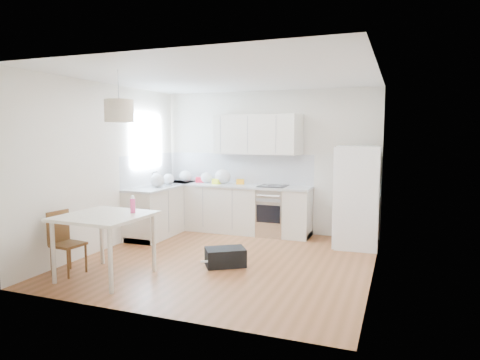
# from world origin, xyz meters

# --- Properties ---
(floor) EXTENTS (4.20, 4.20, 0.00)m
(floor) POSITION_xyz_m (0.00, 0.00, 0.00)
(floor) COLOR brown
(floor) RESTS_ON ground
(ceiling) EXTENTS (4.20, 4.20, 0.00)m
(ceiling) POSITION_xyz_m (0.00, 0.00, 2.70)
(ceiling) COLOR white
(ceiling) RESTS_ON wall_back
(wall_back) EXTENTS (4.20, 0.00, 4.20)m
(wall_back) POSITION_xyz_m (0.00, 2.10, 1.35)
(wall_back) COLOR silver
(wall_back) RESTS_ON floor
(wall_left) EXTENTS (0.00, 4.20, 4.20)m
(wall_left) POSITION_xyz_m (-2.10, 0.00, 1.35)
(wall_left) COLOR silver
(wall_left) RESTS_ON floor
(wall_right) EXTENTS (0.00, 4.20, 4.20)m
(wall_right) POSITION_xyz_m (2.10, 0.00, 1.35)
(wall_right) COLOR silver
(wall_right) RESTS_ON floor
(window_glassblock) EXTENTS (0.02, 1.00, 1.00)m
(window_glassblock) POSITION_xyz_m (-2.09, 1.15, 1.75)
(window_glassblock) COLOR #BFE0F9
(window_glassblock) RESTS_ON wall_left
(cabinets_back) EXTENTS (3.00, 0.60, 0.88)m
(cabinets_back) POSITION_xyz_m (-0.60, 1.80, 0.44)
(cabinets_back) COLOR silver
(cabinets_back) RESTS_ON floor
(cabinets_left) EXTENTS (0.60, 1.80, 0.88)m
(cabinets_left) POSITION_xyz_m (-1.80, 1.20, 0.44)
(cabinets_left) COLOR silver
(cabinets_left) RESTS_ON floor
(counter_back) EXTENTS (3.02, 0.64, 0.04)m
(counter_back) POSITION_xyz_m (-0.60, 1.80, 0.90)
(counter_back) COLOR #B9BCBE
(counter_back) RESTS_ON cabinets_back
(counter_left) EXTENTS (0.64, 1.82, 0.04)m
(counter_left) POSITION_xyz_m (-1.80, 1.20, 0.90)
(counter_left) COLOR #B9BCBE
(counter_left) RESTS_ON cabinets_left
(backsplash_back) EXTENTS (3.00, 0.01, 0.58)m
(backsplash_back) POSITION_xyz_m (-0.60, 2.09, 1.21)
(backsplash_back) COLOR silver
(backsplash_back) RESTS_ON wall_back
(backsplash_left) EXTENTS (0.01, 1.80, 0.58)m
(backsplash_left) POSITION_xyz_m (-2.09, 1.20, 1.21)
(backsplash_left) COLOR silver
(backsplash_left) RESTS_ON wall_left
(upper_cabinets) EXTENTS (1.70, 0.32, 0.75)m
(upper_cabinets) POSITION_xyz_m (-0.15, 1.94, 1.88)
(upper_cabinets) COLOR silver
(upper_cabinets) RESTS_ON wall_back
(range_oven) EXTENTS (0.50, 0.61, 0.88)m
(range_oven) POSITION_xyz_m (0.20, 1.80, 0.44)
(range_oven) COLOR silver
(range_oven) RESTS_ON floor
(sink) EXTENTS (0.50, 0.80, 0.16)m
(sink) POSITION_xyz_m (-1.80, 1.15, 0.92)
(sink) COLOR silver
(sink) RESTS_ON counter_left
(refrigerator) EXTENTS (0.85, 0.88, 1.69)m
(refrigerator) POSITION_xyz_m (1.75, 1.55, 0.84)
(refrigerator) COLOR white
(refrigerator) RESTS_ON floor
(dining_table) EXTENTS (1.10, 1.10, 0.84)m
(dining_table) POSITION_xyz_m (-1.19, -1.26, 0.74)
(dining_table) COLOR beige
(dining_table) RESTS_ON floor
(dining_chair) EXTENTS (0.39, 0.39, 0.85)m
(dining_chair) POSITION_xyz_m (-1.74, -1.33, 0.43)
(dining_chair) COLOR #4D3117
(dining_chair) RESTS_ON floor
(drink_bottle) EXTENTS (0.08, 0.08, 0.23)m
(drink_bottle) POSITION_xyz_m (-0.92, -1.02, 0.95)
(drink_bottle) COLOR #F44389
(drink_bottle) RESTS_ON dining_table
(gym_bag) EXTENTS (0.66, 0.61, 0.26)m
(gym_bag) POSITION_xyz_m (0.09, -0.26, 0.13)
(gym_bag) COLOR black
(gym_bag) RESTS_ON floor
(pendant_lamp) EXTENTS (0.38, 0.38, 0.29)m
(pendant_lamp) POSITION_xyz_m (-1.03, -1.11, 2.18)
(pendant_lamp) COLOR beige
(pendant_lamp) RESTS_ON ceiling
(grocery_bag_a) EXTENTS (0.25, 0.22, 0.23)m
(grocery_bag_a) POSITION_xyz_m (-1.65, 1.85, 1.03)
(grocery_bag_a) COLOR silver
(grocery_bag_a) RESTS_ON counter_back
(grocery_bag_b) EXTENTS (0.23, 0.20, 0.21)m
(grocery_bag_b) POSITION_xyz_m (-1.19, 1.86, 1.02)
(grocery_bag_b) COLOR silver
(grocery_bag_b) RESTS_ON counter_back
(grocery_bag_c) EXTENTS (0.31, 0.27, 0.28)m
(grocery_bag_c) POSITION_xyz_m (-0.82, 1.82, 1.06)
(grocery_bag_c) COLOR silver
(grocery_bag_c) RESTS_ON counter_back
(grocery_bag_d) EXTENTS (0.22, 0.19, 0.20)m
(grocery_bag_d) POSITION_xyz_m (-1.77, 1.39, 1.02)
(grocery_bag_d) COLOR silver
(grocery_bag_d) RESTS_ON counter_back
(grocery_bag_e) EXTENTS (0.27, 0.23, 0.24)m
(grocery_bag_e) POSITION_xyz_m (-1.75, 0.96, 1.04)
(grocery_bag_e) COLOR silver
(grocery_bag_e) RESTS_ON counter_left
(snack_orange) EXTENTS (0.16, 0.12, 0.10)m
(snack_orange) POSITION_xyz_m (-0.48, 1.87, 0.97)
(snack_orange) COLOR orange
(snack_orange) RESTS_ON counter_back
(snack_yellow) EXTENTS (0.16, 0.12, 0.10)m
(snack_yellow) POSITION_xyz_m (-0.92, 1.74, 0.97)
(snack_yellow) COLOR yellow
(snack_yellow) RESTS_ON counter_back
(snack_red) EXTENTS (0.19, 0.16, 0.11)m
(snack_red) POSITION_xyz_m (-1.34, 1.86, 0.97)
(snack_red) COLOR red
(snack_red) RESTS_ON counter_back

